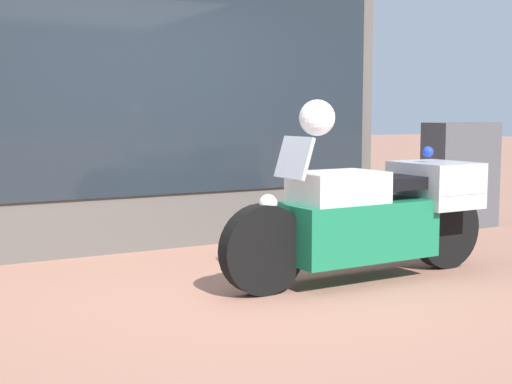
# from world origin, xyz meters

# --- Properties ---
(ground_plane) EXTENTS (60.00, 60.00, 0.00)m
(ground_plane) POSITION_xyz_m (0.00, 0.00, 0.00)
(ground_plane) COLOR #9E6B56
(shop_building) EXTENTS (5.60, 0.55, 4.20)m
(shop_building) POSITION_xyz_m (-0.42, 2.00, 2.11)
(shop_building) COLOR #56514C
(shop_building) RESTS_ON ground
(window_display) EXTENTS (4.16, 0.30, 1.85)m
(window_display) POSITION_xyz_m (0.42, 2.03, 0.45)
(window_display) COLOR slate
(window_display) RESTS_ON ground
(paramedic_motorcycle) EXTENTS (2.53, 0.68, 1.17)m
(paramedic_motorcycle) POSITION_xyz_m (1.30, -0.18, 0.54)
(paramedic_motorcycle) COLOR black
(paramedic_motorcycle) RESTS_ON ground
(utility_cabinet) EXTENTS (0.88, 0.41, 1.23)m
(utility_cabinet) POSITION_xyz_m (3.80, 1.40, 0.62)
(utility_cabinet) COLOR #4C4C51
(utility_cabinet) RESTS_ON ground
(white_helmet) EXTENTS (0.28, 0.28, 0.28)m
(white_helmet) POSITION_xyz_m (0.72, -0.19, 1.31)
(white_helmet) COLOR white
(white_helmet) RESTS_ON paramedic_motorcycle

